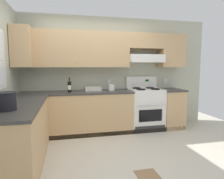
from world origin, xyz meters
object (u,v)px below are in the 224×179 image
(stove, at_px, (145,108))
(wine_bottle, at_px, (69,86))
(bucket, at_px, (6,101))
(bowl, at_px, (93,89))
(paper_towel_roll, at_px, (112,87))

(stove, distance_m, wine_bottle, 1.80)
(stove, relative_size, bucket, 4.80)
(bucket, bearing_deg, wine_bottle, 64.11)
(bowl, bearing_deg, bucket, -126.21)
(stove, bearing_deg, bucket, -146.07)
(stove, bearing_deg, bowl, 176.05)
(wine_bottle, distance_m, bucket, 1.77)
(bowl, bearing_deg, paper_towel_roll, -3.41)
(wine_bottle, height_order, paper_towel_roll, wine_bottle)
(stove, bearing_deg, paper_towel_roll, 175.77)
(stove, height_order, bowl, stove)
(bowl, xyz_separation_m, paper_towel_roll, (0.41, -0.02, 0.04))
(stove, distance_m, bucket, 3.03)
(stove, height_order, wine_bottle, wine_bottle)
(bowl, xyz_separation_m, bucket, (-1.28, -1.75, 0.09))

